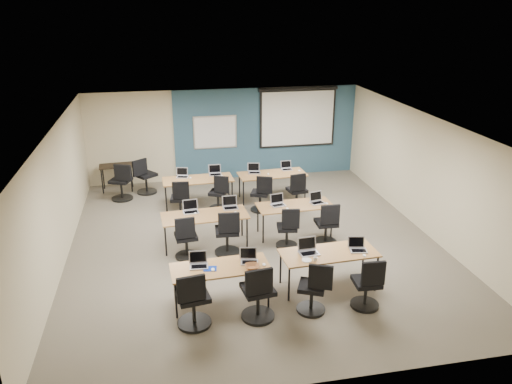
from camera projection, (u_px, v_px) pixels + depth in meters
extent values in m
cube|color=#6B6354|center=(254.00, 242.00, 11.16)|extent=(8.00, 9.00, 0.02)
cube|color=white|center=(254.00, 124.00, 10.20)|extent=(8.00, 9.00, 0.02)
cube|color=beige|center=(225.00, 135.00, 14.80)|extent=(8.00, 0.04, 2.70)
cube|color=beige|center=(319.00, 301.00, 6.56)|extent=(8.00, 0.04, 2.70)
cube|color=beige|center=(58.00, 199.00, 9.95)|extent=(0.04, 9.00, 2.70)
cube|color=beige|center=(425.00, 174.00, 11.41)|extent=(0.04, 9.00, 2.70)
cube|color=#3D5977|center=(266.00, 133.00, 15.00)|extent=(5.50, 0.04, 2.70)
cube|color=silver|center=(215.00, 132.00, 14.65)|extent=(1.28, 0.02, 0.98)
cube|color=white|center=(215.00, 132.00, 14.64)|extent=(1.20, 0.02, 0.90)
cube|color=black|center=(298.00, 117.00, 14.96)|extent=(2.32, 0.03, 1.82)
cube|color=white|center=(298.00, 118.00, 14.96)|extent=(2.20, 0.02, 1.62)
cylinder|color=black|center=(299.00, 89.00, 14.65)|extent=(2.40, 0.10, 0.10)
cube|color=brown|center=(220.00, 268.00, 8.66)|extent=(1.71, 0.71, 0.03)
cylinder|color=black|center=(176.00, 300.00, 8.37)|extent=(0.04, 0.04, 0.70)
cylinder|color=black|center=(268.00, 290.00, 8.66)|extent=(0.04, 0.04, 0.70)
cylinder|color=black|center=(174.00, 282.00, 8.92)|extent=(0.04, 0.04, 0.70)
cylinder|color=black|center=(261.00, 273.00, 9.21)|extent=(0.04, 0.04, 0.70)
cube|color=olive|center=(329.00, 253.00, 9.17)|extent=(1.78, 0.74, 0.03)
cylinder|color=black|center=(289.00, 284.00, 8.86)|extent=(0.04, 0.04, 0.70)
cylinder|color=black|center=(377.00, 274.00, 9.16)|extent=(0.04, 0.04, 0.70)
cylinder|color=black|center=(281.00, 267.00, 9.43)|extent=(0.04, 0.04, 0.70)
cylinder|color=black|center=(363.00, 258.00, 9.73)|extent=(0.04, 0.04, 0.70)
cube|color=olive|center=(205.00, 216.00, 10.77)|extent=(1.86, 0.77, 0.03)
cylinder|color=black|center=(166.00, 241.00, 10.44)|extent=(0.04, 0.04, 0.70)
cylinder|color=black|center=(247.00, 234.00, 10.76)|extent=(0.04, 0.04, 0.70)
cylinder|color=black|center=(165.00, 228.00, 11.04)|extent=(0.04, 0.04, 0.70)
cylinder|color=black|center=(242.00, 222.00, 11.36)|extent=(0.04, 0.04, 0.70)
cube|color=olive|center=(295.00, 205.00, 11.30)|extent=(1.71, 0.71, 0.03)
cylinder|color=black|center=(263.00, 228.00, 11.02)|extent=(0.04, 0.04, 0.70)
cylinder|color=black|center=(332.00, 223.00, 11.31)|extent=(0.04, 0.04, 0.70)
cylinder|color=black|center=(258.00, 218.00, 11.56)|extent=(0.04, 0.04, 0.70)
cylinder|color=black|center=(323.00, 213.00, 11.85)|extent=(0.04, 0.04, 0.70)
cube|color=brown|center=(198.00, 179.00, 12.96)|extent=(1.82, 0.76, 0.03)
cylinder|color=black|center=(166.00, 199.00, 12.65)|extent=(0.04, 0.04, 0.70)
cylinder|color=black|center=(232.00, 195.00, 12.96)|extent=(0.04, 0.04, 0.70)
cylinder|color=black|center=(165.00, 191.00, 13.23)|extent=(0.04, 0.04, 0.70)
cylinder|color=black|center=(229.00, 186.00, 13.54)|extent=(0.04, 0.04, 0.70)
cube|color=olive|center=(272.00, 174.00, 13.36)|extent=(1.80, 0.75, 0.03)
cylinder|color=black|center=(243.00, 193.00, 13.05)|extent=(0.04, 0.04, 0.70)
cylinder|color=black|center=(305.00, 189.00, 13.36)|extent=(0.04, 0.04, 0.70)
cylinder|color=black|center=(239.00, 185.00, 13.63)|extent=(0.04, 0.04, 0.70)
cylinder|color=black|center=(299.00, 181.00, 13.93)|extent=(0.04, 0.04, 0.70)
cube|color=#A8A8A8|center=(199.00, 267.00, 8.65)|extent=(0.32, 0.23, 0.02)
cube|color=black|center=(199.00, 266.00, 8.62)|extent=(0.27, 0.13, 0.00)
cube|color=#A8A8A8|center=(198.00, 257.00, 8.72)|extent=(0.32, 0.06, 0.22)
cube|color=black|center=(198.00, 257.00, 8.71)|extent=(0.28, 0.04, 0.18)
ellipsoid|color=white|center=(213.00, 270.00, 8.55)|extent=(0.07, 0.11, 0.04)
cylinder|color=black|center=(194.00, 323.00, 8.32)|extent=(0.57, 0.57, 0.05)
cylinder|color=black|center=(194.00, 311.00, 8.24)|extent=(0.06, 0.06, 0.50)
cube|color=black|center=(193.00, 296.00, 8.14)|extent=(0.50, 0.50, 0.08)
cube|color=black|center=(191.00, 289.00, 7.82)|extent=(0.46, 0.06, 0.44)
cube|color=#BABABF|center=(249.00, 262.00, 8.79)|extent=(0.31, 0.22, 0.02)
cube|color=black|center=(250.00, 262.00, 8.77)|extent=(0.26, 0.13, 0.00)
cube|color=#BABABF|center=(248.00, 253.00, 8.86)|extent=(0.31, 0.06, 0.21)
cube|color=black|center=(248.00, 253.00, 8.85)|extent=(0.27, 0.04, 0.17)
ellipsoid|color=white|center=(264.00, 265.00, 8.71)|extent=(0.08, 0.11, 0.03)
cylinder|color=black|center=(258.00, 316.00, 8.51)|extent=(0.57, 0.57, 0.05)
cylinder|color=black|center=(258.00, 304.00, 8.43)|extent=(0.06, 0.06, 0.51)
cube|color=black|center=(258.00, 289.00, 8.32)|extent=(0.51, 0.51, 0.08)
cube|color=black|center=(259.00, 282.00, 8.01)|extent=(0.46, 0.06, 0.44)
cube|color=#B3B4BE|center=(309.00, 253.00, 9.10)|extent=(0.35, 0.26, 0.02)
cube|color=black|center=(309.00, 253.00, 9.08)|extent=(0.30, 0.15, 0.00)
cube|color=#B3B4BE|center=(307.00, 243.00, 9.18)|extent=(0.35, 0.06, 0.24)
cube|color=black|center=(307.00, 244.00, 9.17)|extent=(0.31, 0.05, 0.20)
ellipsoid|color=white|center=(316.00, 258.00, 8.92)|extent=(0.07, 0.10, 0.03)
cylinder|color=black|center=(311.00, 309.00, 8.69)|extent=(0.50, 0.50, 0.05)
cylinder|color=black|center=(311.00, 299.00, 8.62)|extent=(0.06, 0.06, 0.45)
cube|color=black|center=(312.00, 286.00, 8.52)|extent=(0.45, 0.45, 0.08)
cube|color=black|center=(321.00, 277.00, 8.27)|extent=(0.41, 0.06, 0.44)
cube|color=#B6B6C1|center=(358.00, 251.00, 9.20)|extent=(0.31, 0.22, 0.02)
cube|color=black|center=(359.00, 251.00, 9.17)|extent=(0.26, 0.13, 0.00)
cube|color=#B6B6C1|center=(356.00, 242.00, 9.27)|extent=(0.31, 0.06, 0.21)
cube|color=black|center=(357.00, 242.00, 9.26)|extent=(0.27, 0.04, 0.17)
ellipsoid|color=white|center=(364.00, 256.00, 9.02)|extent=(0.09, 0.11, 0.03)
cylinder|color=black|center=(364.00, 305.00, 8.82)|extent=(0.51, 0.51, 0.05)
cylinder|color=black|center=(365.00, 295.00, 8.75)|extent=(0.06, 0.06, 0.45)
cube|color=black|center=(367.00, 282.00, 8.66)|extent=(0.45, 0.45, 0.08)
cube|color=black|center=(373.00, 273.00, 8.37)|extent=(0.41, 0.06, 0.44)
cube|color=silver|center=(191.00, 212.00, 10.88)|extent=(0.33, 0.24, 0.02)
cube|color=black|center=(191.00, 212.00, 10.86)|extent=(0.28, 0.14, 0.00)
cube|color=silver|center=(190.00, 205.00, 10.96)|extent=(0.33, 0.06, 0.23)
cube|color=black|center=(190.00, 205.00, 10.95)|extent=(0.29, 0.04, 0.19)
ellipsoid|color=white|center=(195.00, 213.00, 10.83)|extent=(0.07, 0.10, 0.03)
cylinder|color=black|center=(187.00, 256.00, 10.52)|extent=(0.50, 0.50, 0.05)
cylinder|color=black|center=(187.00, 247.00, 10.45)|extent=(0.06, 0.06, 0.44)
cube|color=black|center=(186.00, 236.00, 10.35)|extent=(0.44, 0.44, 0.08)
cube|color=black|center=(185.00, 228.00, 10.07)|extent=(0.40, 0.06, 0.44)
cube|color=silver|center=(231.00, 208.00, 11.10)|extent=(0.33, 0.24, 0.02)
cube|color=black|center=(231.00, 208.00, 11.07)|extent=(0.28, 0.14, 0.00)
cube|color=silver|center=(230.00, 201.00, 11.17)|extent=(0.33, 0.06, 0.23)
cube|color=black|center=(230.00, 201.00, 11.16)|extent=(0.29, 0.04, 0.19)
ellipsoid|color=white|center=(236.00, 212.00, 10.87)|extent=(0.06, 0.10, 0.03)
cylinder|color=black|center=(227.00, 252.00, 10.68)|extent=(0.55, 0.55, 0.05)
cylinder|color=black|center=(227.00, 243.00, 10.60)|extent=(0.06, 0.06, 0.48)
cube|color=black|center=(227.00, 231.00, 10.50)|extent=(0.48, 0.48, 0.08)
cube|color=black|center=(229.00, 223.00, 10.20)|extent=(0.44, 0.06, 0.44)
cube|color=#A9A9B1|center=(278.00, 205.00, 11.25)|extent=(0.31, 0.23, 0.02)
cube|color=black|center=(278.00, 205.00, 11.23)|extent=(0.27, 0.13, 0.00)
cube|color=#A9A9B1|center=(277.00, 198.00, 11.32)|extent=(0.31, 0.06, 0.22)
cube|color=black|center=(277.00, 198.00, 11.32)|extent=(0.28, 0.04, 0.18)
ellipsoid|color=white|center=(287.00, 209.00, 11.07)|extent=(0.08, 0.11, 0.03)
cylinder|color=black|center=(286.00, 245.00, 10.98)|extent=(0.47, 0.47, 0.05)
cylinder|color=black|center=(287.00, 238.00, 10.91)|extent=(0.06, 0.06, 0.42)
cube|color=black|center=(287.00, 227.00, 10.82)|extent=(0.42, 0.42, 0.08)
cube|color=black|center=(291.00, 219.00, 10.55)|extent=(0.38, 0.06, 0.44)
cube|color=#A5A6AC|center=(317.00, 203.00, 11.38)|extent=(0.31, 0.23, 0.02)
cube|color=black|center=(318.00, 203.00, 11.36)|extent=(0.27, 0.13, 0.00)
cube|color=#A5A6AC|center=(316.00, 196.00, 11.45)|extent=(0.31, 0.06, 0.22)
cube|color=black|center=(316.00, 196.00, 11.44)|extent=(0.28, 0.04, 0.18)
ellipsoid|color=white|center=(327.00, 203.00, 11.35)|extent=(0.10, 0.12, 0.04)
cylinder|color=black|center=(325.00, 242.00, 11.13)|extent=(0.51, 0.51, 0.05)
cylinder|color=black|center=(326.00, 234.00, 11.06)|extent=(0.06, 0.06, 0.45)
cube|color=black|center=(326.00, 223.00, 10.96)|extent=(0.45, 0.45, 0.08)
cube|color=black|center=(330.00, 215.00, 10.67)|extent=(0.41, 0.06, 0.44)
cube|color=#B9BAC4|center=(183.00, 177.00, 13.07)|extent=(0.30, 0.22, 0.02)
cube|color=black|center=(183.00, 177.00, 13.04)|extent=(0.26, 0.13, 0.00)
cube|color=#B9BAC4|center=(182.00, 171.00, 13.13)|extent=(0.30, 0.06, 0.21)
cube|color=black|center=(182.00, 171.00, 13.13)|extent=(0.27, 0.04, 0.17)
ellipsoid|color=white|center=(190.00, 178.00, 13.00)|extent=(0.08, 0.10, 0.03)
cylinder|color=black|center=(181.00, 215.00, 12.52)|extent=(0.50, 0.50, 0.05)
cylinder|color=black|center=(180.00, 208.00, 12.45)|extent=(0.06, 0.06, 0.44)
cube|color=black|center=(180.00, 198.00, 12.35)|extent=(0.44, 0.44, 0.08)
cube|color=black|center=(181.00, 190.00, 12.08)|extent=(0.40, 0.06, 0.44)
cube|color=silver|center=(215.00, 175.00, 13.25)|extent=(0.33, 0.24, 0.02)
cube|color=black|center=(215.00, 174.00, 13.23)|extent=(0.28, 0.14, 0.00)
cube|color=silver|center=(215.00, 169.00, 13.32)|extent=(0.33, 0.06, 0.23)
cube|color=black|center=(215.00, 169.00, 13.31)|extent=(0.29, 0.04, 0.19)
ellipsoid|color=white|center=(222.00, 176.00, 13.18)|extent=(0.08, 0.10, 0.03)
cylinder|color=black|center=(218.00, 208.00, 12.95)|extent=(0.47, 0.47, 0.05)
cylinder|color=black|center=(218.00, 202.00, 12.88)|extent=(0.06, 0.06, 0.41)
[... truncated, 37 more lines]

